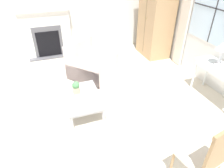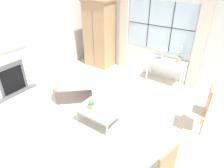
{
  "view_description": "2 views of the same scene",
  "coord_description": "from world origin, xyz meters",
  "px_view_note": "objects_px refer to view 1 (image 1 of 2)",
  "views": [
    {
      "loc": [
        2.91,
        -0.41,
        2.53
      ],
      "look_at": [
        0.03,
        0.61,
        0.57
      ],
      "focal_mm": 32.0,
      "sensor_mm": 36.0,
      "label": 1
    },
    {
      "loc": [
        2.25,
        -2.74,
        3.13
      ],
      "look_at": [
        -0.03,
        0.55,
        0.8
      ],
      "focal_mm": 32.0,
      "sensor_mm": 36.0,
      "label": 2
    }
  ],
  "objects_px": {
    "armoire": "(156,16)",
    "pillar_candle": "(81,100)",
    "coffee_table": "(82,98)",
    "side_chair_wooden": "(208,155)",
    "fireplace": "(46,31)",
    "potted_plant_small": "(76,87)",
    "armchair_upholstered": "(92,65)",
    "table_lamp": "(223,47)",
    "console_table": "(223,73)"
  },
  "relations": [
    {
      "from": "armchair_upholstered",
      "to": "coffee_table",
      "type": "xyz_separation_m",
      "value": [
        1.31,
        -0.52,
        0.06
      ]
    },
    {
      "from": "armoire",
      "to": "side_chair_wooden",
      "type": "distance_m",
      "value": 4.2
    },
    {
      "from": "fireplace",
      "to": "pillar_candle",
      "type": "bearing_deg",
      "value": 5.91
    },
    {
      "from": "console_table",
      "to": "coffee_table",
      "type": "distance_m",
      "value": 2.74
    },
    {
      "from": "armoire",
      "to": "potted_plant_small",
      "type": "xyz_separation_m",
      "value": [
        1.82,
        -2.64,
        -0.66
      ]
    },
    {
      "from": "side_chair_wooden",
      "to": "potted_plant_small",
      "type": "bearing_deg",
      "value": -151.02
    },
    {
      "from": "armoire",
      "to": "console_table",
      "type": "distance_m",
      "value": 2.54
    },
    {
      "from": "fireplace",
      "to": "potted_plant_small",
      "type": "distance_m",
      "value": 2.73
    },
    {
      "from": "table_lamp",
      "to": "potted_plant_small",
      "type": "xyz_separation_m",
      "value": [
        -0.48,
        -2.76,
        -0.6
      ]
    },
    {
      "from": "potted_plant_small",
      "to": "pillar_candle",
      "type": "height_order",
      "value": "potted_plant_small"
    },
    {
      "from": "table_lamp",
      "to": "potted_plant_small",
      "type": "distance_m",
      "value": 2.86
    },
    {
      "from": "coffee_table",
      "to": "side_chair_wooden",
      "type": "bearing_deg",
      "value": 29.17
    },
    {
      "from": "table_lamp",
      "to": "console_table",
      "type": "bearing_deg",
      "value": -4.02
    },
    {
      "from": "console_table",
      "to": "side_chair_wooden",
      "type": "bearing_deg",
      "value": -48.59
    },
    {
      "from": "coffee_table",
      "to": "potted_plant_small",
      "type": "xyz_separation_m",
      "value": [
        -0.14,
        -0.07,
        0.16
      ]
    },
    {
      "from": "side_chair_wooden",
      "to": "console_table",
      "type": "bearing_deg",
      "value": 131.41
    },
    {
      "from": "armoire",
      "to": "coffee_table",
      "type": "bearing_deg",
      "value": -52.67
    },
    {
      "from": "armoire",
      "to": "coffee_table",
      "type": "distance_m",
      "value": 3.34
    },
    {
      "from": "fireplace",
      "to": "side_chair_wooden",
      "type": "bearing_deg",
      "value": 16.85
    },
    {
      "from": "fireplace",
      "to": "potted_plant_small",
      "type": "bearing_deg",
      "value": 6.32
    },
    {
      "from": "potted_plant_small",
      "to": "fireplace",
      "type": "bearing_deg",
      "value": -173.68
    },
    {
      "from": "console_table",
      "to": "armchair_upholstered",
      "type": "xyz_separation_m",
      "value": [
        -1.84,
        -2.16,
        -0.37
      ]
    },
    {
      "from": "coffee_table",
      "to": "potted_plant_small",
      "type": "distance_m",
      "value": 0.23
    },
    {
      "from": "coffee_table",
      "to": "armchair_upholstered",
      "type": "bearing_deg",
      "value": 158.41
    },
    {
      "from": "armchair_upholstered",
      "to": "potted_plant_small",
      "type": "distance_m",
      "value": 1.33
    },
    {
      "from": "table_lamp",
      "to": "pillar_candle",
      "type": "height_order",
      "value": "table_lamp"
    },
    {
      "from": "side_chair_wooden",
      "to": "coffee_table",
      "type": "height_order",
      "value": "side_chair_wooden"
    },
    {
      "from": "fireplace",
      "to": "pillar_candle",
      "type": "distance_m",
      "value": 3.06
    },
    {
      "from": "potted_plant_small",
      "to": "armchair_upholstered",
      "type": "bearing_deg",
      "value": 153.25
    },
    {
      "from": "armoire",
      "to": "pillar_candle",
      "type": "relative_size",
      "value": 15.36
    },
    {
      "from": "armoire",
      "to": "pillar_candle",
      "type": "xyz_separation_m",
      "value": [
        2.14,
        -2.63,
        -0.71
      ]
    },
    {
      "from": "fireplace",
      "to": "coffee_table",
      "type": "distance_m",
      "value": 2.9
    },
    {
      "from": "armchair_upholstered",
      "to": "pillar_candle",
      "type": "distance_m",
      "value": 1.61
    },
    {
      "from": "side_chair_wooden",
      "to": "armchair_upholstered",
      "type": "bearing_deg",
      "value": -170.25
    },
    {
      "from": "armoire",
      "to": "pillar_candle",
      "type": "distance_m",
      "value": 3.46
    },
    {
      "from": "console_table",
      "to": "potted_plant_small",
      "type": "bearing_deg",
      "value": -103.6
    },
    {
      "from": "armoire",
      "to": "potted_plant_small",
      "type": "height_order",
      "value": "armoire"
    },
    {
      "from": "table_lamp",
      "to": "side_chair_wooden",
      "type": "height_order",
      "value": "table_lamp"
    },
    {
      "from": "side_chair_wooden",
      "to": "coffee_table",
      "type": "bearing_deg",
      "value": -150.83
    },
    {
      "from": "side_chair_wooden",
      "to": "potted_plant_small",
      "type": "distance_m",
      "value": 2.37
    },
    {
      "from": "table_lamp",
      "to": "fireplace",
      "type": "bearing_deg",
      "value": -136.18
    },
    {
      "from": "console_table",
      "to": "fireplace",
      "type": "bearing_deg",
      "value": -137.89
    },
    {
      "from": "console_table",
      "to": "table_lamp",
      "type": "xyz_separation_m",
      "value": [
        -0.18,
        0.01,
        0.45
      ]
    },
    {
      "from": "armoire",
      "to": "console_table",
      "type": "xyz_separation_m",
      "value": [
        2.48,
        0.1,
        -0.51
      ]
    },
    {
      "from": "armoire",
      "to": "potted_plant_small",
      "type": "relative_size",
      "value": 9.55
    },
    {
      "from": "fireplace",
      "to": "armchair_upholstered",
      "type": "relative_size",
      "value": 1.6
    },
    {
      "from": "table_lamp",
      "to": "pillar_candle",
      "type": "xyz_separation_m",
      "value": [
        -0.16,
        -2.74,
        -0.66
      ]
    },
    {
      "from": "coffee_table",
      "to": "potted_plant_small",
      "type": "height_order",
      "value": "potted_plant_small"
    },
    {
      "from": "console_table",
      "to": "pillar_candle",
      "type": "height_order",
      "value": "console_table"
    },
    {
      "from": "fireplace",
      "to": "armoire",
      "type": "height_order",
      "value": "armoire"
    }
  ]
}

